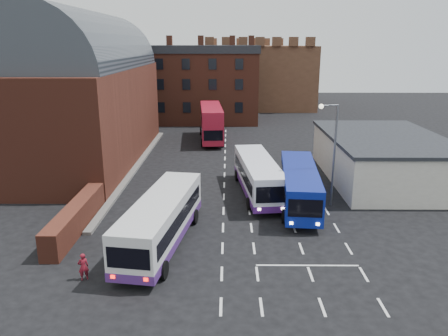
{
  "coord_description": "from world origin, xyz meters",
  "views": [
    {
      "loc": [
        0.32,
        -26.01,
        12.53
      ],
      "look_at": [
        0.0,
        10.0,
        2.2
      ],
      "focal_mm": 35.0,
      "sensor_mm": 36.0,
      "label": 1
    }
  ],
  "objects_px": {
    "pedestrian_beige": "(114,263)",
    "bus_red_double": "(211,123)",
    "street_lamp": "(332,146)",
    "pedestrian_red": "(83,267)",
    "bus_blue": "(300,184)",
    "bus_white_inbound": "(258,174)",
    "bus_white_outbound": "(161,218)"
  },
  "relations": [
    {
      "from": "bus_red_double",
      "to": "pedestrian_red",
      "type": "xyz_separation_m",
      "value": [
        -5.69,
        -35.6,
        -1.66
      ]
    },
    {
      "from": "bus_white_inbound",
      "to": "bus_red_double",
      "type": "bearing_deg",
      "value": -83.64
    },
    {
      "from": "bus_white_outbound",
      "to": "pedestrian_beige",
      "type": "bearing_deg",
      "value": -107.5
    },
    {
      "from": "bus_blue",
      "to": "pedestrian_red",
      "type": "height_order",
      "value": "bus_blue"
    },
    {
      "from": "street_lamp",
      "to": "bus_blue",
      "type": "bearing_deg",
      "value": 179.95
    },
    {
      "from": "bus_white_outbound",
      "to": "pedestrian_beige",
      "type": "height_order",
      "value": "bus_white_outbound"
    },
    {
      "from": "bus_white_inbound",
      "to": "pedestrian_beige",
      "type": "xyz_separation_m",
      "value": [
        -8.82,
        -13.99,
        -0.92
      ]
    },
    {
      "from": "bus_red_double",
      "to": "pedestrian_red",
      "type": "distance_m",
      "value": 36.09
    },
    {
      "from": "bus_white_inbound",
      "to": "bus_blue",
      "type": "distance_m",
      "value": 4.1
    },
    {
      "from": "bus_white_inbound",
      "to": "pedestrian_beige",
      "type": "relative_size",
      "value": 6.37
    },
    {
      "from": "bus_white_inbound",
      "to": "bus_blue",
      "type": "xyz_separation_m",
      "value": [
        3.12,
        -2.67,
        0.01
      ]
    },
    {
      "from": "bus_blue",
      "to": "pedestrian_red",
      "type": "bearing_deg",
      "value": 45.44
    },
    {
      "from": "street_lamp",
      "to": "pedestrian_beige",
      "type": "xyz_separation_m",
      "value": [
        -14.26,
        -11.31,
        -4.03
      ]
    },
    {
      "from": "pedestrian_red",
      "to": "bus_red_double",
      "type": "bearing_deg",
      "value": -126.89
    },
    {
      "from": "bus_white_inbound",
      "to": "bus_white_outbound",
      "type": "bearing_deg",
      "value": 49.19
    },
    {
      "from": "bus_white_inbound",
      "to": "pedestrian_red",
      "type": "distance_m",
      "value": 17.62
    },
    {
      "from": "bus_white_outbound",
      "to": "bus_red_double",
      "type": "distance_m",
      "value": 31.3
    },
    {
      "from": "bus_red_double",
      "to": "street_lamp",
      "type": "distance_m",
      "value": 26.3
    },
    {
      "from": "bus_white_outbound",
      "to": "bus_red_double",
      "type": "bearing_deg",
      "value": 94.79
    },
    {
      "from": "street_lamp",
      "to": "pedestrian_red",
      "type": "height_order",
      "value": "street_lamp"
    },
    {
      "from": "bus_white_outbound",
      "to": "pedestrian_beige",
      "type": "xyz_separation_m",
      "value": [
        -2.05,
        -4.21,
        -0.96
      ]
    },
    {
      "from": "bus_white_inbound",
      "to": "bus_red_double",
      "type": "distance_m",
      "value": 21.98
    },
    {
      "from": "bus_red_double",
      "to": "bus_white_outbound",
      "type": "bearing_deg",
      "value": 81.9
    },
    {
      "from": "bus_white_outbound",
      "to": "bus_white_inbound",
      "type": "height_order",
      "value": "bus_white_outbound"
    },
    {
      "from": "bus_white_outbound",
      "to": "pedestrian_red",
      "type": "relative_size",
      "value": 7.54
    },
    {
      "from": "street_lamp",
      "to": "pedestrian_red",
      "type": "bearing_deg",
      "value": -144.14
    },
    {
      "from": "pedestrian_red",
      "to": "bus_white_outbound",
      "type": "bearing_deg",
      "value": -157.84
    },
    {
      "from": "bus_blue",
      "to": "bus_red_double",
      "type": "distance_m",
      "value": 25.38
    },
    {
      "from": "bus_white_outbound",
      "to": "street_lamp",
      "type": "bearing_deg",
      "value": 38.68
    },
    {
      "from": "bus_white_outbound",
      "to": "street_lamp",
      "type": "distance_m",
      "value": 14.46
    },
    {
      "from": "pedestrian_beige",
      "to": "bus_red_double",
      "type": "bearing_deg",
      "value": -96.06
    },
    {
      "from": "bus_white_inbound",
      "to": "street_lamp",
      "type": "bearing_deg",
      "value": 147.72
    }
  ]
}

